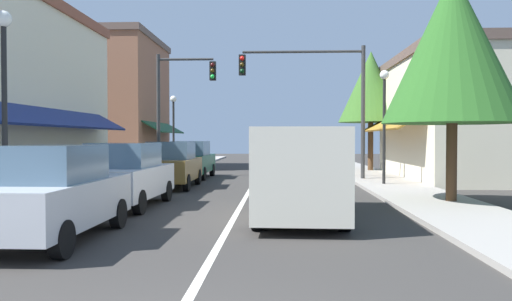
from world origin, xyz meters
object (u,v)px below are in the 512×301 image
Objects in this scene: street_lamp_right_mid at (384,108)px; traffic_signal_mast_arm at (320,88)px; van_in_lane at (299,170)px; tree_right_far at (371,87)px; traffic_signal_left_corner at (177,97)px; street_lamp_left_near at (4,80)px; tree_right_near at (453,48)px; parked_car_third_left at (172,165)px; parked_car_nearest_left at (51,194)px; parked_car_far_left at (191,160)px; street_lamp_left_far at (173,120)px; parked_car_second_left at (126,175)px.

traffic_signal_mast_arm is at bearing 131.41° from street_lamp_right_mid.
tree_right_far reaches higher than van_in_lane.
traffic_signal_left_corner reaches higher than street_lamp_left_near.
street_lamp_left_near is at bearing -162.33° from tree_right_near.
traffic_signal_mast_arm reaches higher than parked_car_third_left.
parked_car_nearest_left is 14.65m from parked_car_far_left.
tree_right_near is 0.98× the size of tree_right_far.
traffic_signal_mast_arm is at bearing 111.15° from tree_right_near.
street_lamp_left_near is at bearing -90.34° from street_lamp_left_far.
parked_car_far_left is 0.69× the size of traffic_signal_mast_arm.
parked_car_third_left is at bearing -80.35° from traffic_signal_left_corner.
traffic_signal_left_corner is at bearing 115.53° from van_in_lane.
parked_car_nearest_left is at bearing -147.07° from van_in_lane.
traffic_signal_left_corner is at bearing 165.44° from traffic_signal_mast_arm.
van_in_lane is at bearing -67.62° from parked_car_far_left.
traffic_signal_mast_arm is at bearing 55.12° from street_lamp_left_near.
van_in_lane is 0.87× the size of traffic_signal_mast_arm.
parked_car_second_left and parked_car_far_left have the same top height.
parked_car_nearest_left is at bearing -84.58° from street_lamp_left_far.
street_lamp_left_far is at bearing 128.17° from tree_right_near.
street_lamp_right_mid is at bearing 4.25° from parked_car_third_left.
parked_car_second_left is 10.59m from street_lamp_right_mid.
tree_right_far is (3.30, 5.93, 0.65)m from traffic_signal_mast_arm.
traffic_signal_mast_arm is 8.48m from tree_right_near.
parked_car_second_left is 9.82m from tree_right_near.
tree_right_far is at bearing 60.89° from traffic_signal_mast_arm.
parked_car_second_left is 4.01m from street_lamp_left_near.
parked_car_nearest_left is at bearing -127.67° from street_lamp_right_mid.
tree_right_near is at bearing -27.84° from parked_car_third_left.
parked_car_third_left and parked_car_far_left have the same top height.
van_in_lane is 13.68m from traffic_signal_left_corner.
traffic_signal_mast_arm is 0.89× the size of tree_right_far.
parked_car_nearest_left is 13.75m from street_lamp_right_mid.
van_in_lane is at bearing -105.84° from tree_right_far.
parked_car_second_left is 10.07m from parked_car_far_left.
parked_car_far_left is at bearing 154.73° from street_lamp_right_mid.
street_lamp_left_near is (-6.60, -0.94, 2.05)m from van_in_lane.
tree_right_far is (9.31, 4.59, 3.89)m from parked_car_far_left.
tree_right_far is (10.10, 4.16, 0.85)m from traffic_signal_left_corner.
traffic_signal_left_corner reaches higher than street_lamp_right_mid.
parked_car_second_left is 0.61× the size of tree_right_far.
parked_car_second_left is 0.63× the size of tree_right_near.
traffic_signal_mast_arm is 1.38× the size of street_lamp_left_far.
parked_car_second_left is at bearing -143.50° from street_lamp_right_mid.
parked_car_far_left is 13.09m from street_lamp_left_near.
street_lamp_left_near is (-2.01, -8.12, 2.31)m from parked_car_third_left.
street_lamp_left_near is (-1.15, -13.18, -0.72)m from traffic_signal_left_corner.
tree_right_far reaches higher than tree_right_near.
tree_right_near is at bearing -68.85° from traffic_signal_mast_arm.
traffic_signal_left_corner reaches higher than van_in_lane.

